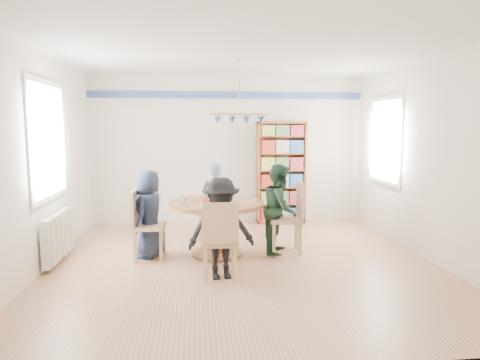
{
  "coord_description": "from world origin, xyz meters",
  "views": [
    {
      "loc": [
        -0.61,
        -5.39,
        1.77
      ],
      "look_at": [
        0.0,
        0.4,
        1.05
      ],
      "focal_mm": 32.0,
      "sensor_mm": 36.0,
      "label": 1
    }
  ],
  "objects": [
    {
      "name": "ground",
      "position": [
        0.0,
        0.0,
        0.0
      ],
      "size": [
        5.0,
        5.0,
        0.0
      ],
      "primitive_type": "plane",
      "color": "tan"
    },
    {
      "name": "chair_left",
      "position": [
        -1.31,
        0.34,
        0.52
      ],
      "size": [
        0.43,
        0.43,
        0.94
      ],
      "color": "#D4B382",
      "rests_on": "ground"
    },
    {
      "name": "room_shell",
      "position": [
        -0.26,
        0.87,
        1.65
      ],
      "size": [
        5.0,
        5.0,
        5.0
      ],
      "color": "white",
      "rests_on": "ground"
    },
    {
      "name": "chair_near",
      "position": [
        -0.34,
        -0.61,
        0.52
      ],
      "size": [
        0.42,
        0.42,
        0.94
      ],
      "color": "#D4B382",
      "rests_on": "ground"
    },
    {
      "name": "bookshelf",
      "position": [
        0.97,
        2.34,
        0.92
      ],
      "size": [
        0.89,
        0.27,
        1.87
      ],
      "color": "brown",
      "rests_on": "ground"
    },
    {
      "name": "person_left",
      "position": [
        -1.24,
        0.42,
        0.6
      ],
      "size": [
        0.56,
        0.68,
        1.2
      ],
      "primitive_type": "imported",
      "rotation": [
        0.0,
        0.0,
        -1.93
      ],
      "color": "#182135",
      "rests_on": "ground"
    },
    {
      "name": "chair_right",
      "position": [
        0.74,
        0.42,
        0.55
      ],
      "size": [
        0.48,
        0.48,
        1.01
      ],
      "color": "#D4B382",
      "rests_on": "ground"
    },
    {
      "name": "person_near",
      "position": [
        -0.32,
        -0.52,
        0.6
      ],
      "size": [
        0.83,
        0.54,
        1.2
      ],
      "primitive_type": "imported",
      "rotation": [
        0.0,
        0.0,
        0.14
      ],
      "color": "black",
      "rests_on": "ground"
    },
    {
      "name": "person_far",
      "position": [
        -0.32,
        1.3,
        0.6
      ],
      "size": [
        0.5,
        0.39,
        1.21
      ],
      "primitive_type": "imported",
      "rotation": [
        0.0,
        0.0,
        3.39
      ],
      "color": "gray",
      "rests_on": "ground"
    },
    {
      "name": "dining_table",
      "position": [
        -0.32,
        0.39,
        0.56
      ],
      "size": [
        1.3,
        1.3,
        0.75
      ],
      "color": "brown",
      "rests_on": "ground"
    },
    {
      "name": "chair_far",
      "position": [
        -0.31,
        1.39,
        0.47
      ],
      "size": [
        0.48,
        0.48,
        0.85
      ],
      "color": "#D4B382",
      "rests_on": "ground"
    },
    {
      "name": "person_right",
      "position": [
        0.57,
        0.43,
        0.63
      ],
      "size": [
        0.66,
        0.74,
        1.27
      ],
      "primitive_type": "imported",
      "rotation": [
        0.0,
        0.0,
        1.22
      ],
      "color": "#172E1F",
      "rests_on": "ground"
    },
    {
      "name": "radiator",
      "position": [
        -2.42,
        0.3,
        0.35
      ],
      "size": [
        0.12,
        1.0,
        0.6
      ],
      "color": "silver",
      "rests_on": "ground"
    },
    {
      "name": "tableware",
      "position": [
        -0.35,
        0.41,
        0.81
      ],
      "size": [
        1.1,
        1.1,
        0.29
      ],
      "color": "white",
      "rests_on": "dining_table"
    }
  ]
}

